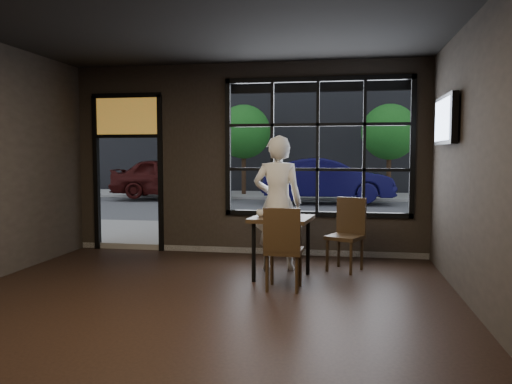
% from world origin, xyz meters
% --- Properties ---
extents(floor, '(6.00, 7.00, 0.02)m').
position_xyz_m(floor, '(0.00, 0.00, -0.01)').
color(floor, black).
rests_on(floor, ground).
extents(wall_right, '(0.04, 7.00, 3.20)m').
position_xyz_m(wall_right, '(3.00, 0.00, 1.60)').
color(wall_right, black).
rests_on(wall_right, ground).
extents(window_frame, '(3.06, 0.12, 2.28)m').
position_xyz_m(window_frame, '(1.20, 3.50, 1.80)').
color(window_frame, black).
rests_on(window_frame, ground).
extents(stained_transom, '(1.20, 0.06, 0.70)m').
position_xyz_m(stained_transom, '(-2.10, 3.50, 2.35)').
color(stained_transom, orange).
rests_on(stained_transom, ground).
extents(street_asphalt, '(60.00, 41.00, 0.04)m').
position_xyz_m(street_asphalt, '(0.00, 24.00, -0.02)').
color(street_asphalt, '#545456').
rests_on(street_asphalt, ground).
extents(building_across, '(28.00, 12.00, 15.00)m').
position_xyz_m(building_across, '(0.00, 23.00, 7.50)').
color(building_across, '#5B5956').
rests_on(building_across, ground).
extents(cafe_table, '(0.87, 0.87, 0.85)m').
position_xyz_m(cafe_table, '(0.80, 1.91, 0.42)').
color(cafe_table, '#322314').
rests_on(cafe_table, floor).
extents(chair_near, '(0.46, 0.46, 1.04)m').
position_xyz_m(chair_near, '(0.90, 1.36, 0.52)').
color(chair_near, '#322314').
rests_on(chair_near, floor).
extents(chair_window, '(0.61, 0.61, 1.05)m').
position_xyz_m(chair_window, '(1.65, 2.49, 0.53)').
color(chair_window, '#322314').
rests_on(chair_window, floor).
extents(man, '(0.73, 0.49, 1.95)m').
position_xyz_m(man, '(0.68, 2.45, 0.98)').
color(man, silver).
rests_on(man, floor).
extents(hotdog, '(0.20, 0.09, 0.06)m').
position_xyz_m(hotdog, '(0.79, 2.02, 0.87)').
color(hotdog, tan).
rests_on(hotdog, cafe_table).
extents(cup, '(0.16, 0.16, 0.10)m').
position_xyz_m(cup, '(0.53, 1.87, 0.89)').
color(cup, silver).
rests_on(cup, cafe_table).
extents(tv, '(0.12, 1.09, 0.64)m').
position_xyz_m(tv, '(2.93, 2.15, 2.13)').
color(tv, black).
rests_on(tv, wall_right).
extents(navy_car, '(4.51, 1.85, 1.45)m').
position_xyz_m(navy_car, '(1.12, 12.32, 0.83)').
color(navy_car, '#0A0933').
rests_on(navy_car, street_asphalt).
extents(maroon_car, '(4.48, 2.25, 1.46)m').
position_xyz_m(maroon_car, '(-4.63, 12.86, 0.83)').
color(maroon_car, '#330B09').
rests_on(maroon_car, street_asphalt).
extents(tree_left, '(2.14, 2.14, 3.65)m').
position_xyz_m(tree_left, '(-2.26, 14.80, 2.57)').
color(tree_left, '#332114').
rests_on(tree_left, street_asphalt).
extents(tree_right, '(2.09, 2.09, 3.57)m').
position_xyz_m(tree_right, '(3.34, 14.59, 2.51)').
color(tree_right, '#332114').
rests_on(tree_right, street_asphalt).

